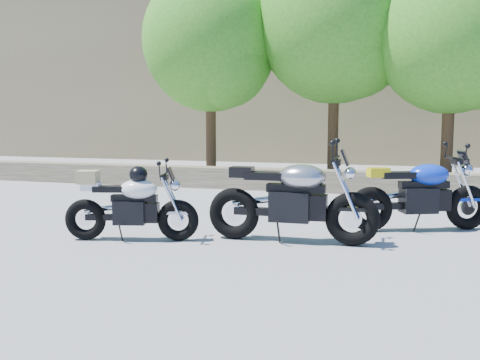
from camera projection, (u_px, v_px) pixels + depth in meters
The scene contains 9 objects.
ground at pixel (205, 242), 7.33m from camera, with size 90.00×90.00×0.00m, color #939399.
stone_wall at pixel (287, 180), 12.53m from camera, with size 22.00×0.55×0.50m, color brown.
hillside at pixel (413, 21), 32.25m from camera, with size 80.00×30.00×15.00m, color brown.
tree_decid_left at pixel (213, 45), 14.38m from camera, with size 3.67×3.67×5.62m.
tree_decid_mid at pixel (339, 26), 13.77m from camera, with size 4.08×4.08×6.24m.
tree_decid_right at pixel (457, 40), 12.46m from camera, with size 3.54×3.54×5.41m.
silver_bike at pixel (293, 201), 7.24m from camera, with size 2.35×0.75×1.18m.
white_bike at pixel (131, 204), 7.36m from camera, with size 1.85×0.71×1.04m.
blue_bike at pixel (421, 195), 8.01m from camera, with size 2.10×1.03×1.11m.
Camera 1 is at (2.52, -6.74, 1.69)m, focal length 40.00 mm.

